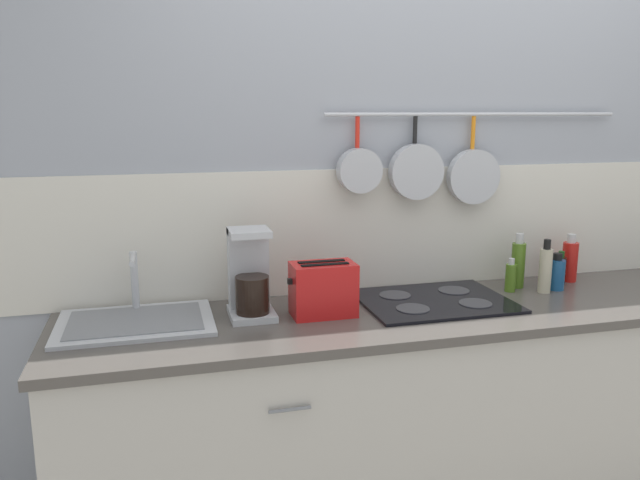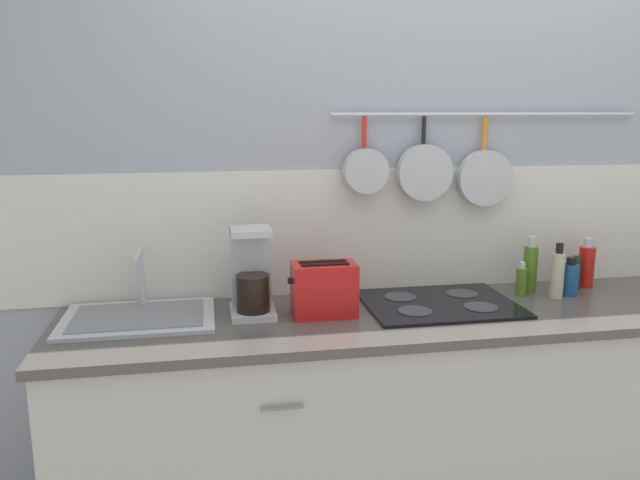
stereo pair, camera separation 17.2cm
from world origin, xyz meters
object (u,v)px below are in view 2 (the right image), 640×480
Objects in this scene: bottle_vinegar at (570,278)px; bottle_hot_sauce at (586,265)px; bottle_olive_oil at (558,274)px; toaster at (324,289)px; bottle_cooking_wine at (521,281)px; bottle_dish_soap at (530,268)px; coffee_maker at (252,278)px; bottle_sesame_oil at (575,274)px.

bottle_hot_sauce is at bearing 36.54° from bottle_vinegar.
bottle_olive_oil is at bearing -148.88° from bottle_hot_sauce.
toaster is 1.06m from bottle_vinegar.
bottle_cooking_wine is 0.60× the size of bottle_dish_soap.
coffee_maker is 2.22× the size of bottle_sesame_oil.
coffee_maker is 1.24m from bottle_olive_oil.
bottle_olive_oil is at bearing -20.63° from bottle_cooking_wine.
bottle_vinegar is (0.20, -0.02, 0.01)m from bottle_cooking_wine.
bottle_hot_sauce is at bearing 4.07° from coffee_maker.
bottle_sesame_oil is 0.08m from bottle_hot_sauce.
coffee_maker is at bearing -176.42° from bottle_dish_soap.
toaster reaches higher than bottle_vinegar.
bottle_sesame_oil is at bearing 7.45° from toaster.
bottle_cooking_wine is at bearing -170.26° from bottle_sesame_oil.
toaster is 1.18× the size of bottle_hot_sauce.
bottle_dish_soap is 1.11× the size of bottle_hot_sauce.
bottle_cooking_wine is at bearing 159.37° from bottle_olive_oil.
bottle_dish_soap reaches higher than bottle_vinegar.
bottle_vinegar is at bearing 18.86° from bottle_olive_oil.
bottle_vinegar is 0.18m from bottle_hot_sauce.
toaster is at bearing -177.06° from bottle_olive_oil.
bottle_olive_oil is 1.54× the size of bottle_sesame_oil.
toaster is 1.13m from bottle_sesame_oil.
bottle_vinegar is at bearing -0.02° from coffee_maker.
toaster is 0.98m from bottle_olive_oil.
bottle_vinegar is 0.10m from bottle_sesame_oil.
bottle_dish_soap is at bearing 179.38° from bottle_sesame_oil.
coffee_maker is 2.29× the size of bottle_cooking_wine.
bottle_cooking_wine is at bearing 173.22° from bottle_vinegar.
bottle_hot_sauce reaches higher than bottle_cooking_wine.
coffee_maker is 1.38× the size of bottle_dish_soap.
bottle_dish_soap is 0.28m from bottle_hot_sauce.
bottle_cooking_wine is at bearing 1.24° from coffee_maker.
coffee_maker is at bearing -175.93° from bottle_hot_sauce.
bottle_cooking_wine is at bearing 6.70° from toaster.
bottle_olive_oil is 1.06× the size of bottle_hot_sauce.
bottle_cooking_wine is (0.85, 0.10, -0.04)m from toaster.
toaster is 1.60× the size of bottle_vinegar.
bottle_vinegar is at bearing -134.64° from bottle_sesame_oil.
bottle_dish_soap is 0.12m from bottle_olive_oil.
coffee_maker is at bearing -178.76° from bottle_cooking_wine.
bottle_hot_sauce is (1.19, 0.18, -0.01)m from toaster.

